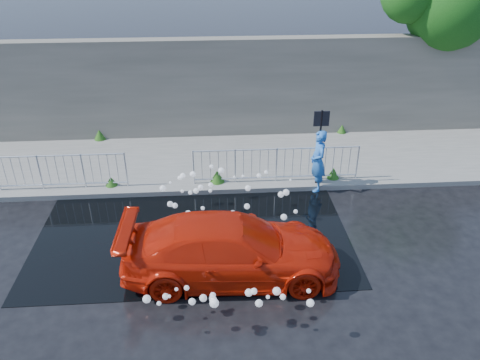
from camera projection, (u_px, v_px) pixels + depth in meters
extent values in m
plane|color=black|center=(172.00, 256.00, 11.38)|extent=(90.00, 90.00, 0.00)
cube|color=slate|center=(180.00, 162.00, 15.71)|extent=(30.00, 4.00, 0.15)
cube|color=slate|center=(178.00, 192.00, 13.96)|extent=(30.00, 0.25, 0.16)
cube|color=#59554B|center=(180.00, 89.00, 16.74)|extent=(30.00, 0.60, 3.50)
cube|color=black|center=(193.00, 232.00, 12.28)|extent=(8.00, 5.00, 0.01)
cylinder|color=black|center=(319.00, 151.00, 13.74)|extent=(0.06, 0.06, 2.50)
cube|color=black|center=(322.00, 119.00, 13.25)|extent=(0.45, 0.04, 0.45)
cylinder|color=#332114|center=(442.00, 60.00, 17.94)|extent=(0.36, 0.36, 5.00)
sphere|color=#103D0E|center=(451.00, 5.00, 16.19)|extent=(3.10, 3.10, 3.10)
cylinder|color=silver|center=(126.00, 169.00, 13.87)|extent=(0.05, 0.05, 1.10)
cylinder|color=silver|center=(36.00, 156.00, 13.47)|extent=(5.00, 0.04, 0.04)
cylinder|color=silver|center=(43.00, 185.00, 13.93)|extent=(5.00, 0.04, 0.04)
cylinder|color=silver|center=(194.00, 167.00, 14.00)|extent=(0.05, 0.05, 1.10)
cylinder|color=silver|center=(357.00, 162.00, 14.30)|extent=(0.05, 0.05, 1.10)
cylinder|color=silver|center=(277.00, 149.00, 13.90)|extent=(5.00, 0.04, 0.04)
cylinder|color=silver|center=(276.00, 177.00, 14.36)|extent=(5.00, 0.04, 0.04)
cone|color=#1E5115|center=(111.00, 181.00, 14.08)|extent=(0.36, 0.36, 0.28)
cone|color=#1E5115|center=(217.00, 176.00, 14.26)|extent=(0.44, 0.44, 0.38)
cone|color=#1E5115|center=(333.00, 173.00, 14.48)|extent=(0.38, 0.38, 0.35)
cone|color=#1E5115|center=(100.00, 134.00, 17.06)|extent=(0.42, 0.42, 0.38)
cone|color=#1E5115|center=(342.00, 129.00, 17.62)|extent=(0.34, 0.34, 0.31)
sphere|color=white|center=(210.00, 191.00, 12.62)|extent=(0.10, 0.10, 0.10)
sphere|color=white|center=(170.00, 204.00, 12.20)|extent=(0.16, 0.16, 0.16)
sphere|color=white|center=(281.00, 194.00, 12.55)|extent=(0.17, 0.17, 0.17)
sphere|color=white|center=(170.00, 183.00, 12.76)|extent=(0.07, 0.07, 0.07)
sphere|color=white|center=(221.00, 171.00, 13.23)|extent=(0.18, 0.18, 0.18)
sphere|color=white|center=(284.00, 217.00, 11.96)|extent=(0.17, 0.17, 0.17)
sphere|color=white|center=(270.00, 233.00, 11.77)|extent=(0.10, 0.10, 0.10)
sphere|color=white|center=(234.00, 177.00, 12.90)|extent=(0.07, 0.07, 0.07)
sphere|color=white|center=(235.00, 230.00, 11.70)|extent=(0.07, 0.07, 0.07)
sphere|color=white|center=(247.00, 206.00, 12.18)|extent=(0.16, 0.16, 0.16)
sphere|color=white|center=(238.00, 241.00, 11.46)|extent=(0.06, 0.06, 0.06)
sphere|color=white|center=(208.00, 213.00, 11.91)|extent=(0.09, 0.09, 0.09)
sphere|color=white|center=(290.00, 180.00, 12.95)|extent=(0.06, 0.06, 0.06)
sphere|color=white|center=(189.00, 234.00, 11.54)|extent=(0.15, 0.15, 0.15)
sphere|color=white|center=(214.00, 241.00, 11.51)|extent=(0.10, 0.10, 0.10)
sphere|color=white|center=(163.00, 188.00, 12.64)|extent=(0.18, 0.18, 0.18)
sphere|color=white|center=(286.00, 192.00, 12.28)|extent=(0.18, 0.18, 0.18)
sphere|color=white|center=(175.00, 206.00, 12.22)|extent=(0.15, 0.15, 0.15)
sphere|color=white|center=(201.00, 187.00, 12.40)|extent=(0.15, 0.15, 0.15)
sphere|color=white|center=(193.00, 174.00, 12.89)|extent=(0.17, 0.17, 0.17)
sphere|color=white|center=(211.00, 185.00, 12.65)|extent=(0.14, 0.14, 0.14)
sphere|color=white|center=(188.00, 214.00, 11.86)|extent=(0.17, 0.17, 0.17)
sphere|color=white|center=(180.00, 178.00, 12.92)|extent=(0.13, 0.13, 0.13)
sphere|color=white|center=(193.00, 173.00, 12.84)|extent=(0.09, 0.09, 0.09)
sphere|color=white|center=(203.00, 208.00, 12.01)|extent=(0.11, 0.11, 0.11)
sphere|color=white|center=(183.00, 176.00, 12.93)|extent=(0.15, 0.15, 0.15)
sphere|color=white|center=(174.00, 206.00, 11.91)|extent=(0.06, 0.06, 0.06)
sphere|color=white|center=(182.00, 191.00, 12.52)|extent=(0.09, 0.09, 0.09)
sphere|color=white|center=(290.00, 231.00, 11.69)|extent=(0.15, 0.15, 0.15)
sphere|color=white|center=(190.00, 193.00, 12.31)|extent=(0.12, 0.12, 0.12)
sphere|color=white|center=(233.00, 213.00, 12.01)|extent=(0.13, 0.13, 0.13)
sphere|color=white|center=(247.00, 238.00, 11.66)|extent=(0.11, 0.11, 0.11)
sphere|color=white|center=(259.00, 176.00, 12.82)|extent=(0.13, 0.13, 0.13)
sphere|color=white|center=(196.00, 191.00, 12.40)|extent=(0.15, 0.15, 0.15)
sphere|color=white|center=(181.00, 177.00, 12.82)|extent=(0.06, 0.06, 0.06)
sphere|color=white|center=(243.00, 176.00, 12.85)|extent=(0.08, 0.08, 0.08)
sphere|color=white|center=(296.00, 212.00, 12.19)|extent=(0.11, 0.11, 0.11)
sphere|color=white|center=(248.00, 188.00, 12.46)|extent=(0.16, 0.16, 0.16)
sphere|color=white|center=(211.00, 166.00, 13.14)|extent=(0.12, 0.12, 0.12)
sphere|color=white|center=(266.00, 172.00, 13.11)|extent=(0.12, 0.12, 0.12)
sphere|color=white|center=(233.00, 239.00, 11.49)|extent=(0.15, 0.15, 0.15)
sphere|color=white|center=(147.00, 299.00, 9.29)|extent=(0.17, 0.17, 0.17)
sphere|color=white|center=(254.00, 291.00, 8.86)|extent=(0.13, 0.13, 0.13)
sphere|color=white|center=(249.00, 293.00, 9.04)|extent=(0.15, 0.15, 0.15)
sphere|color=white|center=(272.00, 289.00, 10.00)|extent=(0.15, 0.15, 0.15)
sphere|color=white|center=(309.00, 291.00, 9.84)|extent=(0.10, 0.10, 0.10)
sphere|color=white|center=(169.00, 296.00, 9.23)|extent=(0.07, 0.07, 0.07)
sphere|color=white|center=(192.00, 302.00, 8.90)|extent=(0.14, 0.14, 0.14)
sphere|color=white|center=(159.00, 303.00, 8.80)|extent=(0.09, 0.09, 0.09)
sphere|color=white|center=(214.00, 303.00, 8.78)|extent=(0.18, 0.18, 0.18)
sphere|color=white|center=(166.00, 296.00, 9.71)|extent=(0.14, 0.14, 0.14)
sphere|color=white|center=(203.00, 298.00, 9.45)|extent=(0.16, 0.16, 0.16)
sphere|color=white|center=(176.00, 289.00, 9.36)|extent=(0.08, 0.08, 0.08)
sphere|color=white|center=(212.00, 298.00, 9.59)|extent=(0.12, 0.12, 0.12)
sphere|color=white|center=(213.00, 300.00, 8.92)|extent=(0.15, 0.15, 0.15)
sphere|color=white|center=(277.00, 291.00, 9.59)|extent=(0.17, 0.17, 0.17)
sphere|color=white|center=(213.00, 295.00, 8.82)|extent=(0.12, 0.12, 0.12)
sphere|color=white|center=(310.00, 303.00, 8.70)|extent=(0.15, 0.15, 0.15)
sphere|color=white|center=(259.00, 303.00, 9.08)|extent=(0.15, 0.15, 0.15)
sphere|color=white|center=(268.00, 297.00, 8.79)|extent=(0.08, 0.08, 0.08)
sphere|color=white|center=(283.00, 297.00, 9.24)|extent=(0.12, 0.12, 0.12)
sphere|color=white|center=(187.00, 288.00, 9.37)|extent=(0.11, 0.11, 0.11)
imported|color=red|center=(231.00, 249.00, 10.48)|extent=(4.97, 2.15, 1.42)
imported|color=blue|center=(318.00, 161.00, 13.79)|extent=(0.51, 0.73, 1.90)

